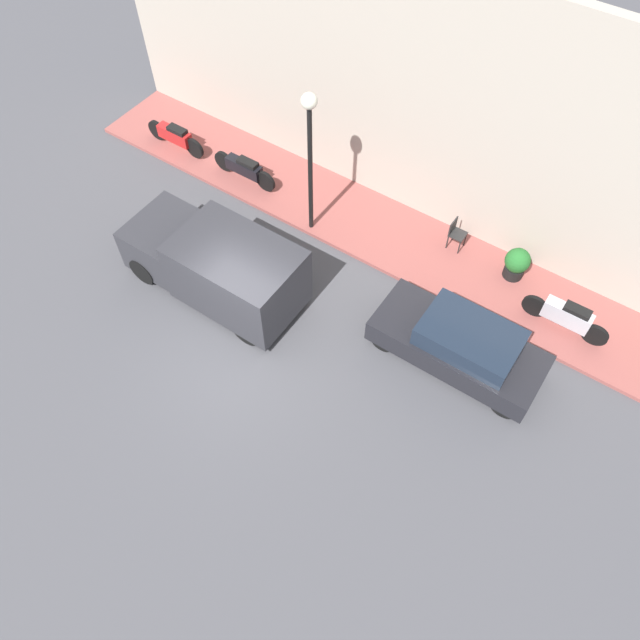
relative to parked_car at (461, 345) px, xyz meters
The scene contains 11 objects.
ground_plane 5.15m from the parked_car, 120.08° to the left, with size 60.00×60.00×0.00m, color #47474C.
sidewalk 5.09m from the parked_car, 60.84° to the left, with size 2.36×16.73×0.11m.
building_facade 6.41m from the parked_car, 49.33° to the left, with size 0.30×16.73×6.59m.
parked_car is the anchor object (origin of this frame).
delivery_van 6.09m from the parked_car, 104.10° to the left, with size 1.93×4.55×1.90m.
motorcycle_black 8.00m from the parked_car, 75.85° to the left, with size 0.30×2.11×0.75m.
motorcycle_red 10.49m from the parked_car, 79.53° to the left, with size 0.30×2.09×0.77m.
scooter_silver 2.73m from the parked_car, 38.55° to the right, with size 0.30×2.11×0.88m.
streetlamp 5.91m from the parked_car, 73.67° to the left, with size 0.39×0.39×4.13m.
potted_plant 2.99m from the parked_car, ahead, with size 0.63×0.63×0.88m.
cafe_chair 3.47m from the parked_car, 28.83° to the left, with size 0.40×0.40×0.86m.
Camera 1 is at (-5.54, -6.08, 12.48)m, focal length 35.00 mm.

